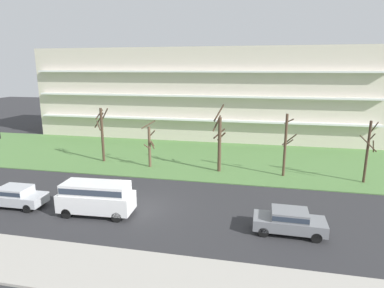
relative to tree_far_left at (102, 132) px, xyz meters
The scene contains 12 objects.
ground 13.65m from the tree_far_left, 51.60° to the right, with size 160.00×160.00×0.00m, color #2D2D30.
sidewalk_curb_near 20.39m from the tree_far_left, 65.89° to the right, with size 80.00×4.00×0.15m, color #ADA89E.
grass_lawn_strip 9.56m from the tree_far_left, 23.76° to the left, with size 80.00×16.00×0.08m, color #547F42.
apartment_building 19.16m from the tree_far_left, 64.19° to the left, with size 48.59×11.73×12.91m.
tree_far_left is the anchor object (origin of this frame).
tree_left 5.90m from the tree_far_left, ahead, with size 1.62×1.58×4.86m.
tree_center 13.00m from the tree_far_left, ahead, with size 1.34×0.91×6.73m.
tree_right 19.28m from the tree_far_left, ahead, with size 1.28×1.16×6.05m.
tree_far_right 26.27m from the tree_far_left, ahead, with size 1.55×1.56×5.70m.
van_white_near_left 13.77m from the tree_far_left, 65.14° to the right, with size 5.30×2.26×2.36m.
sedan_gray_center_left 22.66m from the tree_far_left, 33.33° to the right, with size 4.44×1.89×1.57m.
sedan_silver_center_right 12.64m from the tree_far_left, 93.89° to the right, with size 4.43×1.87×1.57m.
Camera 1 is at (8.42, -21.29, 10.15)m, focal length 30.13 mm.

